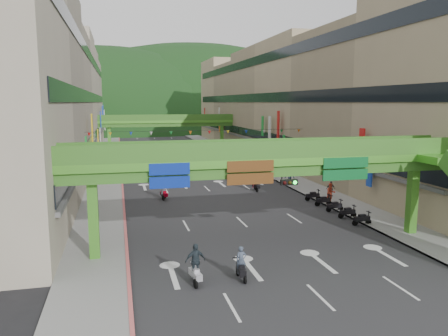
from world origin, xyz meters
The scene contains 23 objects.
ground centered at (0.00, 0.00, 0.00)m, with size 320.00×320.00×0.00m, color black.
road_slab centered at (0.00, 50.00, 0.01)m, with size 18.00×140.00×0.02m, color #28282B.
sidewalk_left centered at (-11.00, 50.00, 0.07)m, with size 4.00×140.00×0.15m, color gray.
sidewalk_right centered at (11.00, 50.00, 0.07)m, with size 4.00×140.00×0.15m, color gray.
curb_left centered at (-9.10, 50.00, 0.09)m, with size 0.20×140.00×0.18m, color #CC5959.
curb_right centered at (9.10, 50.00, 0.09)m, with size 0.20×140.00×0.18m, color gray.
building_row_left centered at (-18.93, 50.00, 9.46)m, with size 12.80×95.00×19.00m.
building_row_right centered at (18.93, 50.00, 9.46)m, with size 12.80×95.00×19.00m.
overpass_near centered at (0.93, 5.38, 5.21)m, with size 28.00×12.27×7.10m.
overpass_far centered at (0.00, 65.00, 5.40)m, with size 28.00×2.20×7.10m.
hill_left centered at (-15.00, 160.00, 0.00)m, with size 168.00×140.00×112.00m, color #1C4419.
hill_right centered at (25.00, 180.00, 0.00)m, with size 208.00×176.00×128.00m, color #1C4419.
bunting_string centered at (0.00, 30.00, 5.96)m, with size 26.00×0.36×0.47m.
scooter_rider_near centered at (-3.18, 1.00, 0.85)m, with size 0.63×1.60×1.86m.
scooter_rider_mid centered at (4.89, 23.46, 1.16)m, with size 1.00×1.60×2.22m.
scooter_rider_left centered at (-5.69, 1.00, 1.13)m, with size 1.16×1.60×2.22m.
scooter_rider_far centered at (-5.19, 21.68, 1.14)m, with size 1.03×1.57×2.21m.
parked_scooter_row centered at (8.80, 13.24, 0.52)m, with size 1.60×9.35×1.08m.
car_silver centered at (-7.00, 42.08, 0.70)m, with size 1.47×4.22×1.39m, color #B0B0B7.
car_yellow centered at (3.79, 42.16, 0.77)m, with size 1.82×4.53×1.54m, color #D1E134.
pedestrian_red centered at (9.80, 15.96, 0.94)m, with size 0.91×0.71×1.88m, color #C03F27.
pedestrian_dark centered at (11.18, 18.64, 0.76)m, with size 0.89×0.37×1.51m, color #21232A.
pedestrian_blue centered at (9.80, 26.05, 0.89)m, with size 0.83×0.53×1.78m, color #29364C.
Camera 1 is at (-9.39, -20.56, 9.51)m, focal length 35.00 mm.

